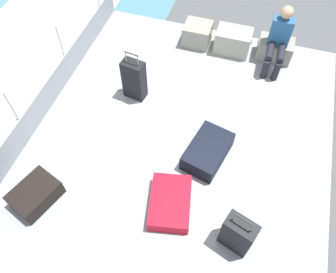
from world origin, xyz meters
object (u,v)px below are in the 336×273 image
cargo_crate_1 (233,41)px  suitcase_4 (36,194)px  suitcase_0 (238,234)px  cargo_crate_0 (197,34)px  cargo_crate_2 (275,49)px  suitcase_3 (134,80)px  suitcase_1 (208,151)px  passenger_seated (279,39)px  suitcase_2 (170,203)px

cargo_crate_1 → suitcase_4: bearing=-117.3°
cargo_crate_1 → suitcase_0: suitcase_0 is taller
cargo_crate_0 → cargo_crate_2: bearing=1.0°
cargo_crate_1 → suitcase_3: suitcase_3 is taller
suitcase_0 → suitcase_1: bearing=118.8°
cargo_crate_0 → cargo_crate_1: cargo_crate_1 is taller
suitcase_1 → cargo_crate_0: bearing=107.8°
cargo_crate_2 → suitcase_3: suitcase_3 is taller
cargo_crate_0 → suitcase_4: 3.89m
cargo_crate_2 → passenger_seated: 0.41m
cargo_crate_0 → suitcase_2: cargo_crate_0 is taller
cargo_crate_0 → suitcase_4: size_ratio=0.73×
cargo_crate_2 → suitcase_4: (-2.63, -3.71, -0.05)m
cargo_crate_1 → suitcase_4: (-1.89, -3.67, -0.08)m
suitcase_1 → cargo_crate_2: bearing=75.1°
suitcase_2 → cargo_crate_2: bearing=74.4°
cargo_crate_2 → suitcase_1: cargo_crate_2 is taller
suitcase_2 → suitcase_4: bearing=-166.1°
cargo_crate_2 → suitcase_0: suitcase_0 is taller
cargo_crate_0 → cargo_crate_2: (1.40, 0.02, -0.01)m
cargo_crate_1 → cargo_crate_2: bearing=3.6°
cargo_crate_0 → passenger_seated: passenger_seated is taller
cargo_crate_2 → passenger_seated: size_ratio=0.60×
suitcase_4 → suitcase_2: bearing=13.9°
suitcase_0 → suitcase_1: suitcase_0 is taller
cargo_crate_0 → suitcase_1: (0.76, -2.38, -0.05)m
passenger_seated → suitcase_2: size_ratio=1.28×
cargo_crate_1 → suitcase_0: bearing=-78.3°
passenger_seated → suitcase_2: passenger_seated is taller
cargo_crate_0 → suitcase_3: 1.69m
cargo_crate_2 → suitcase_1: 2.49m
suitcase_2 → suitcase_3: 2.05m
suitcase_0 → suitcase_4: 2.62m
suitcase_0 → suitcase_3: (-2.01, 1.93, 0.05)m
cargo_crate_0 → suitcase_4: (-1.23, -3.69, -0.06)m
suitcase_1 → suitcase_3: (-1.39, 0.82, 0.21)m
cargo_crate_2 → suitcase_1: bearing=-104.9°
cargo_crate_0 → cargo_crate_1: (0.66, -0.02, 0.02)m
cargo_crate_1 → passenger_seated: bearing=-10.0°
cargo_crate_2 → suitcase_3: 2.58m
cargo_crate_1 → passenger_seated: passenger_seated is taller
passenger_seated → cargo_crate_2: bearing=90.0°
suitcase_1 → suitcase_4: bearing=-146.7°
suitcase_0 → cargo_crate_2: bearing=89.6°
cargo_crate_0 → suitcase_1: size_ratio=0.60×
passenger_seated → suitcase_1: passenger_seated is taller
cargo_crate_2 → suitcase_4: 4.55m
cargo_crate_1 → suitcase_2: 3.25m
suitcase_3 → cargo_crate_2: bearing=38.0°
suitcase_0 → suitcase_4: size_ratio=1.07×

